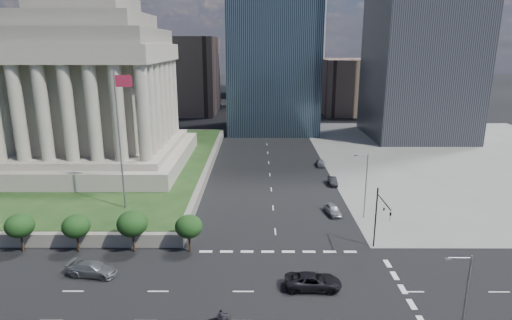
{
  "coord_description": "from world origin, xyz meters",
  "views": [
    {
      "loc": [
        -2.52,
        -34.9,
        25.18
      ],
      "look_at": [
        -2.67,
        13.37,
        12.14
      ],
      "focal_mm": 30.0,
      "sensor_mm": 36.0,
      "label": 1
    }
  ],
  "objects_px": {
    "street_lamp_north": "(365,182)",
    "motorcycle_lead": "(220,318)",
    "war_memorial": "(92,65)",
    "street_lamp_south": "(462,307)",
    "suv_grey": "(93,269)",
    "parked_sedan_mid": "(333,181)",
    "pickup_truck": "(313,281)",
    "traffic_signal_ne": "(380,214)",
    "parked_sedan_far": "(321,163)",
    "parked_sedan_near": "(333,210)",
    "flagpole": "(120,133)"
  },
  "relations": [
    {
      "from": "traffic_signal_ne",
      "to": "parked_sedan_near",
      "type": "xyz_separation_m",
      "value": [
        -3.42,
        12.66,
        -4.5
      ]
    },
    {
      "from": "war_memorial",
      "to": "flagpole",
      "type": "xyz_separation_m",
      "value": [
        12.17,
        -24.0,
        -8.29
      ]
    },
    {
      "from": "street_lamp_north",
      "to": "parked_sedan_far",
      "type": "height_order",
      "value": "street_lamp_north"
    },
    {
      "from": "parked_sedan_far",
      "to": "motorcycle_lead",
      "type": "bearing_deg",
      "value": -103.4
    },
    {
      "from": "war_memorial",
      "to": "pickup_truck",
      "type": "xyz_separation_m",
      "value": [
        37.42,
        -42.37,
        -20.56
      ]
    },
    {
      "from": "suv_grey",
      "to": "street_lamp_south",
      "type": "bearing_deg",
      "value": -103.36
    },
    {
      "from": "traffic_signal_ne",
      "to": "suv_grey",
      "type": "xyz_separation_m",
      "value": [
        -33.56,
        -5.46,
        -4.45
      ]
    },
    {
      "from": "suv_grey",
      "to": "motorcycle_lead",
      "type": "xyz_separation_m",
      "value": [
        15.11,
        -9.01,
        0.08
      ]
    },
    {
      "from": "traffic_signal_ne",
      "to": "pickup_truck",
      "type": "distance_m",
      "value": 12.92
    },
    {
      "from": "pickup_truck",
      "to": "motorcycle_lead",
      "type": "relative_size",
      "value": 2.54
    },
    {
      "from": "war_memorial",
      "to": "flagpole",
      "type": "distance_m",
      "value": 28.16
    },
    {
      "from": "war_memorial",
      "to": "parked_sedan_near",
      "type": "distance_m",
      "value": 52.45
    },
    {
      "from": "parked_sedan_mid",
      "to": "motorcycle_lead",
      "type": "xyz_separation_m",
      "value": [
        -17.45,
        -41.55,
        0.22
      ]
    },
    {
      "from": "motorcycle_lead",
      "to": "street_lamp_south",
      "type": "bearing_deg",
      "value": -10.19
    },
    {
      "from": "street_lamp_north",
      "to": "suv_grey",
      "type": "distance_m",
      "value": 38.56
    },
    {
      "from": "war_memorial",
      "to": "parked_sedan_mid",
      "type": "xyz_separation_m",
      "value": [
        45.5,
        -7.23,
        -20.73
      ]
    },
    {
      "from": "street_lamp_north",
      "to": "traffic_signal_ne",
      "type": "bearing_deg",
      "value": -94.19
    },
    {
      "from": "motorcycle_lead",
      "to": "traffic_signal_ne",
      "type": "bearing_deg",
      "value": 43.08
    },
    {
      "from": "war_memorial",
      "to": "street_lamp_south",
      "type": "distance_m",
      "value": 73.51
    },
    {
      "from": "suv_grey",
      "to": "motorcycle_lead",
      "type": "distance_m",
      "value": 17.59
    },
    {
      "from": "traffic_signal_ne",
      "to": "pickup_truck",
      "type": "bearing_deg",
      "value": -138.37
    },
    {
      "from": "suv_grey",
      "to": "parked_sedan_mid",
      "type": "height_order",
      "value": "suv_grey"
    },
    {
      "from": "war_memorial",
      "to": "parked_sedan_mid",
      "type": "bearing_deg",
      "value": -9.03
    },
    {
      "from": "suv_grey",
      "to": "pickup_truck",
      "type": "bearing_deg",
      "value": -86.96
    },
    {
      "from": "street_lamp_south",
      "to": "suv_grey",
      "type": "bearing_deg",
      "value": 157.51
    },
    {
      "from": "pickup_truck",
      "to": "suv_grey",
      "type": "xyz_separation_m",
      "value": [
        -24.48,
        2.61,
        -0.04
      ]
    },
    {
      "from": "flagpole",
      "to": "traffic_signal_ne",
      "type": "xyz_separation_m",
      "value": [
        34.33,
        -10.3,
        -7.86
      ]
    },
    {
      "from": "flagpole",
      "to": "parked_sedan_far",
      "type": "bearing_deg",
      "value": 41.81
    },
    {
      "from": "flagpole",
      "to": "street_lamp_north",
      "type": "height_order",
      "value": "flagpole"
    },
    {
      "from": "parked_sedan_near",
      "to": "suv_grey",
      "type": "bearing_deg",
      "value": -158.03
    },
    {
      "from": "traffic_signal_ne",
      "to": "parked_sedan_near",
      "type": "distance_m",
      "value": 13.86
    },
    {
      "from": "flagpole",
      "to": "street_lamp_south",
      "type": "xyz_separation_m",
      "value": [
        35.16,
        -30.0,
        -7.45
      ]
    },
    {
      "from": "traffic_signal_ne",
      "to": "pickup_truck",
      "type": "height_order",
      "value": "traffic_signal_ne"
    },
    {
      "from": "suv_grey",
      "to": "parked_sedan_near",
      "type": "xyz_separation_m",
      "value": [
        30.14,
        18.12,
        -0.05
      ]
    },
    {
      "from": "war_memorial",
      "to": "suv_grey",
      "type": "bearing_deg",
      "value": -71.98
    },
    {
      "from": "traffic_signal_ne",
      "to": "parked_sedan_far",
      "type": "height_order",
      "value": "traffic_signal_ne"
    },
    {
      "from": "street_lamp_south",
      "to": "motorcycle_lead",
      "type": "bearing_deg",
      "value": 164.83
    },
    {
      "from": "war_memorial",
      "to": "traffic_signal_ne",
      "type": "height_order",
      "value": "war_memorial"
    },
    {
      "from": "street_lamp_south",
      "to": "parked_sedan_near",
      "type": "relative_size",
      "value": 2.26
    },
    {
      "from": "suv_grey",
      "to": "motorcycle_lead",
      "type": "height_order",
      "value": "motorcycle_lead"
    },
    {
      "from": "parked_sedan_far",
      "to": "street_lamp_north",
      "type": "bearing_deg",
      "value": -81.41
    },
    {
      "from": "street_lamp_south",
      "to": "pickup_truck",
      "type": "relative_size",
      "value": 1.65
    },
    {
      "from": "street_lamp_north",
      "to": "motorcycle_lead",
      "type": "distance_m",
      "value": 32.54
    },
    {
      "from": "street_lamp_north",
      "to": "parked_sedan_far",
      "type": "bearing_deg",
      "value": 94.56
    },
    {
      "from": "war_memorial",
      "to": "motorcycle_lead",
      "type": "distance_m",
      "value": 59.89
    },
    {
      "from": "flagpole",
      "to": "parked_sedan_far",
      "type": "xyz_separation_m",
      "value": [
        32.89,
        29.41,
        -12.43
      ]
    },
    {
      "from": "pickup_truck",
      "to": "street_lamp_south",
      "type": "bearing_deg",
      "value": -138.37
    },
    {
      "from": "parked_sedan_far",
      "to": "motorcycle_lead",
      "type": "distance_m",
      "value": 56.79
    },
    {
      "from": "street_lamp_south",
      "to": "street_lamp_north",
      "type": "height_order",
      "value": "same"
    },
    {
      "from": "war_memorial",
      "to": "street_lamp_north",
      "type": "xyz_separation_m",
      "value": [
        47.33,
        -23.0,
        -15.74
      ]
    }
  ]
}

